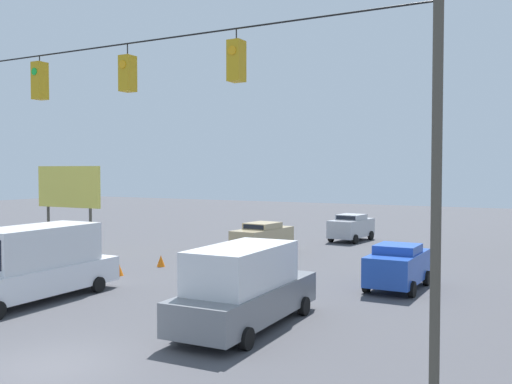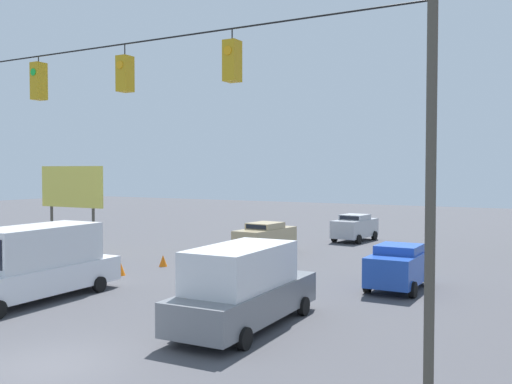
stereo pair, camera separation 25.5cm
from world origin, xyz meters
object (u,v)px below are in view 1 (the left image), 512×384
Objects in this scene: box_truck_grey_crossing_near at (245,287)px; traffic_cone_second at (80,279)px; traffic_cone_third at (119,269)px; traffic_cone_fourth at (161,261)px; overhead_signal_span at (83,146)px; sedan_tan_withflow_far at (263,237)px; traffic_cone_nearest at (24,290)px; box_truck_white_parked_shoulder at (33,264)px; sedan_blue_oncoming_far at (398,266)px; roadside_billboard at (69,192)px; traffic_cone_fifth at (191,254)px; sedan_silver_withflow_deep at (351,227)px.

box_truck_grey_crossing_near is 10.97× the size of traffic_cone_second.
traffic_cone_third is 1.00× the size of traffic_cone_fourth.
overhead_signal_span is 4.03× the size of sedan_tan_withflow_far.
traffic_cone_fourth is at bearing -90.65° from traffic_cone_second.
traffic_cone_nearest is at bearing 88.75° from traffic_cone_fourth.
traffic_cone_nearest is at bearing -10.52° from box_truck_white_parked_shoulder.
traffic_cone_second is at bearing 89.35° from traffic_cone_fourth.
overhead_signal_span is 6.65m from box_truck_grey_crossing_near.
sedan_blue_oncoming_far is 15.13m from traffic_cone_nearest.
roadside_billboard is (8.35, 7.25, 2.82)m from sedan_tan_withflow_far.
box_truck_white_parked_shoulder is 10.40m from roadside_billboard.
traffic_cone_fourth is 1.00× the size of traffic_cone_fifth.
sedan_tan_withflow_far reaches higher than traffic_cone_nearest.
traffic_cone_fourth is at bearing 91.55° from traffic_cone_fifth.
box_truck_white_parked_shoulder is (8.96, 0.66, 0.10)m from box_truck_grey_crossing_near.
traffic_cone_third is (2.60, 9.58, -0.67)m from sedan_tan_withflow_far.
traffic_cone_fifth is at bearing 66.86° from sedan_silver_withflow_deep.
traffic_cone_nearest and traffic_cone_fourth have the same top height.
sedan_silver_withflow_deep reaches higher than sedan_blue_oncoming_far.
traffic_cone_second is 5.50m from traffic_cone_fourth.
sedan_silver_withflow_deep is 7.08× the size of traffic_cone_second.
sedan_silver_withflow_deep is 0.92× the size of sedan_tan_withflow_far.
box_truck_grey_crossing_near is at bearing 140.60° from traffic_cone_fourth.
sedan_silver_withflow_deep is 18.62m from traffic_cone_third.
box_truck_white_parked_shoulder is 15.19m from sedan_tan_withflow_far.
sedan_tan_withflow_far is (4.55, -18.77, -4.68)m from overhead_signal_span.
roadside_billboard is at bearing -24.94° from box_truck_grey_crossing_near.
traffic_cone_second is 8.29m from traffic_cone_fifth.
box_truck_white_parked_shoulder is at bearing 37.06° from sedan_blue_oncoming_far.
sedan_tan_withflow_far is 0.89× the size of roadside_billboard.
sedan_tan_withflow_far reaches higher than traffic_cone_fourth.
traffic_cone_second and traffic_cone_third have the same top height.
overhead_signal_span is 17.40m from roadside_billboard.
traffic_cone_third is at bearing -90.10° from traffic_cone_nearest.
traffic_cone_third is (0.68, -5.48, -1.10)m from box_truck_white_parked_shoulder.
box_truck_white_parked_shoulder reaches higher than traffic_cone_nearest.
traffic_cone_fourth is 6.90m from roadside_billboard.
traffic_cone_nearest is at bearing 80.09° from sedan_tan_withflow_far.
traffic_cone_third is 5.75m from traffic_cone_fifth.
traffic_cone_nearest is at bearing 89.45° from traffic_cone_fifth.
sedan_blue_oncoming_far is 0.88× the size of sedan_tan_withflow_far.
sedan_silver_withflow_deep reaches higher than traffic_cone_third.
overhead_signal_span is at bearing 138.22° from roadside_billboard.
overhead_signal_span is 19.88m from sedan_tan_withflow_far.
traffic_cone_nearest is (0.68, -0.13, -1.10)m from box_truck_white_parked_shoulder.
box_truck_grey_crossing_near is 17.15m from roadside_billboard.
overhead_signal_span reaches higher than roadside_billboard.
traffic_cone_fifth is at bearing -90.97° from traffic_cone_third.
traffic_cone_second is at bearing -92.43° from traffic_cone_nearest.
traffic_cone_second is at bearing 140.21° from roadside_billboard.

